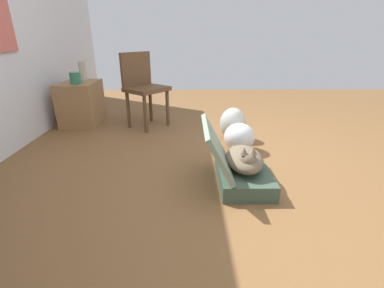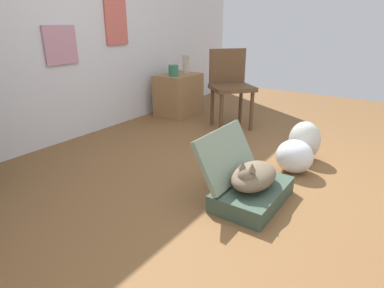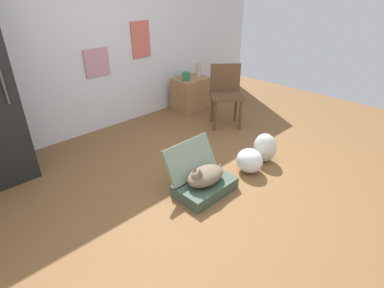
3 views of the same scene
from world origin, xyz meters
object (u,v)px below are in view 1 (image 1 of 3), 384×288
object	(u,v)px
cat	(245,159)
plastic_bag_white	(239,137)
suitcase_base	(243,175)
plastic_bag_clear	(233,124)
chair	(143,85)
vase_tall	(75,78)
vase_short	(83,71)
side_table	(81,103)

from	to	relation	value
cat	plastic_bag_white	bearing A→B (deg)	-6.73
cat	suitcase_base	bearing A→B (deg)	-2.06
cat	plastic_bag_clear	distance (m)	1.01
cat	chair	bearing A→B (deg)	33.61
suitcase_base	cat	size ratio (longest dim) A/B	1.20
cat	vase_tall	distance (m)	2.37
plastic_bag_clear	vase_short	distance (m)	2.10
suitcase_base	side_table	xyz separation A→B (m)	(1.60, 1.86, 0.21)
cat	vase_short	world-z (taller)	vase_short
suitcase_base	vase_tall	bearing A→B (deg)	51.43
side_table	vase_short	bearing A→B (deg)	-8.02
plastic_bag_clear	suitcase_base	bearing A→B (deg)	176.54
suitcase_base	vase_short	world-z (taller)	vase_short
plastic_bag_clear	plastic_bag_white	bearing A→B (deg)	-176.80
cat	vase_tall	xyz separation A→B (m)	(1.46, 1.82, 0.41)
plastic_bag_white	side_table	world-z (taller)	side_table
vase_short	cat	bearing A→B (deg)	-133.85
cat	vase_tall	size ratio (longest dim) A/B	3.64
plastic_bag_clear	vase_short	xyz separation A→B (m)	(0.76, 1.89, 0.49)
cat	side_table	xyz separation A→B (m)	(1.61, 1.85, 0.06)
cat	vase_short	distance (m)	2.58
suitcase_base	side_table	distance (m)	2.46
vase_tall	plastic_bag_clear	bearing A→B (deg)	-103.64
plastic_bag_clear	vase_tall	world-z (taller)	vase_tall
cat	vase_short	size ratio (longest dim) A/B	2.14
plastic_bag_white	plastic_bag_clear	size ratio (longest dim) A/B	0.86
plastic_bag_clear	chair	distance (m)	1.23
suitcase_base	plastic_bag_white	bearing A→B (deg)	-6.81
plastic_bag_white	cat	bearing A→B (deg)	173.27
plastic_bag_white	chair	xyz separation A→B (m)	(0.85, 1.09, 0.38)
plastic_bag_clear	vase_tall	bearing A→B (deg)	76.36
cat	plastic_bag_clear	xyz separation A→B (m)	(1.01, -0.06, -0.03)
plastic_bag_white	side_table	xyz separation A→B (m)	(0.94, 1.93, 0.13)
plastic_bag_white	vase_tall	bearing A→B (deg)	67.39
plastic_bag_white	vase_tall	distance (m)	2.11
chair	plastic_bag_white	bearing A→B (deg)	-87.69
plastic_bag_white	vase_tall	world-z (taller)	vase_tall
suitcase_base	plastic_bag_white	distance (m)	0.67
plastic_bag_clear	vase_tall	distance (m)	1.99
chair	suitcase_base	bearing A→B (deg)	-106.01
cat	plastic_bag_clear	bearing A→B (deg)	-3.44
suitcase_base	chair	xyz separation A→B (m)	(1.51, 1.01, 0.46)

